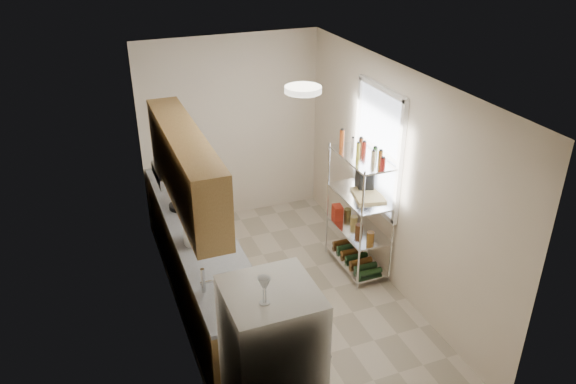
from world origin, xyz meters
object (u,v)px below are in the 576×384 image
(refrigerator, at_px, (272,375))
(espresso_machine, at_px, (365,176))
(rice_cooker, at_px, (196,233))
(frying_pan_large, at_px, (181,206))
(cutting_board, at_px, (368,195))

(refrigerator, distance_m, espresso_machine, 3.06)
(refrigerator, relative_size, rice_cooker, 6.04)
(rice_cooker, distance_m, frying_pan_large, 0.81)
(rice_cooker, height_order, cutting_board, rice_cooker)
(refrigerator, bearing_deg, frying_pan_large, 92.60)
(cutting_board, xyz_separation_m, espresso_machine, (0.07, 0.22, 0.14))
(espresso_machine, bearing_deg, frying_pan_large, -176.68)
(rice_cooker, bearing_deg, frying_pan_large, 89.96)
(frying_pan_large, relative_size, espresso_machine, 0.88)
(frying_pan_large, xyz_separation_m, cutting_board, (2.07, -0.73, 0.10))
(rice_cooker, xyz_separation_m, frying_pan_large, (0.00, 0.81, -0.08))
(cutting_board, bearing_deg, rice_cooker, -177.76)
(cutting_board, relative_size, espresso_machine, 1.37)
(frying_pan_large, relative_size, cutting_board, 0.64)
(cutting_board, bearing_deg, refrigerator, -133.48)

